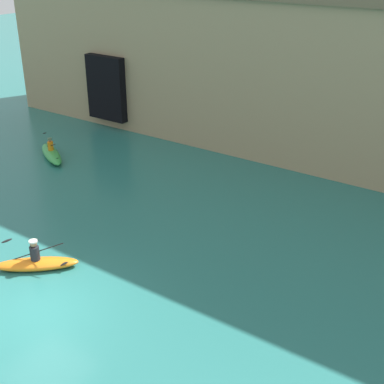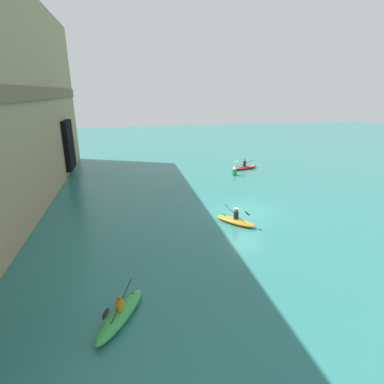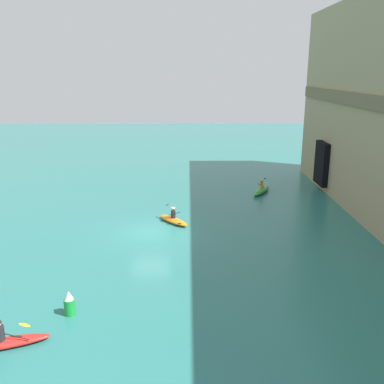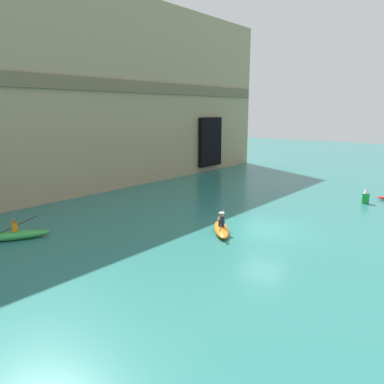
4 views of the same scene
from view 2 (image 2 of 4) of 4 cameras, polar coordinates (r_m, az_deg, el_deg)
The scene contains 5 objects.
ground_plane at distance 22.21m, azimuth 10.23°, elevation -3.74°, with size 120.00×120.00×0.00m, color #28706B.
kayak_orange at distance 20.06m, azimuth 8.33°, elevation -5.41°, with size 2.63×2.41×1.15m.
kayak_green at distance 12.61m, azimuth -13.46°, elevation -21.71°, with size 3.14×2.23×1.17m.
kayak_red at distance 34.45m, azimuth 9.95°, elevation 4.64°, with size 1.71×3.61×1.12m.
marker_buoy at distance 31.59m, azimuth 8.12°, elevation 4.04°, with size 0.47×0.47×1.12m.
Camera 2 is at (-18.95, 8.11, 8.28)m, focal length 28.00 mm.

